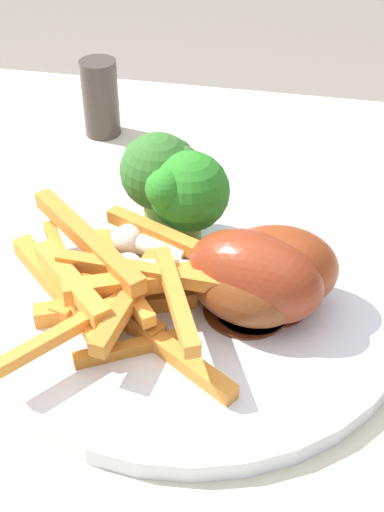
# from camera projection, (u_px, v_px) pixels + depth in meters

# --- Properties ---
(dining_table) EXTENTS (1.23, 0.71, 0.75)m
(dining_table) POSITION_uv_depth(u_px,v_px,m) (96.00, 466.00, 0.45)
(dining_table) COLOR beige
(dining_table) RESTS_ON ground_plane
(dinner_plate) EXTENTS (0.26, 0.26, 0.01)m
(dinner_plate) POSITION_uv_depth(u_px,v_px,m) (192.00, 289.00, 0.42)
(dinner_plate) COLOR silver
(dinner_plate) RESTS_ON dining_table
(broccoli_floret_front) EXTENTS (0.05, 0.05, 0.07)m
(broccoli_floret_front) POSITION_uv_depth(u_px,v_px,m) (161.00, 174.00, 0.42)
(broccoli_floret_front) COLOR #74B85C
(broccoli_floret_front) RESTS_ON dinner_plate
(broccoli_floret_middle) EXTENTS (0.05, 0.05, 0.07)m
(broccoli_floret_middle) POSITION_uv_depth(u_px,v_px,m) (190.00, 193.00, 0.41)
(broccoli_floret_middle) COLOR #93AC4E
(broccoli_floret_middle) RESTS_ON dinner_plate
(carrot_fries_pile) EXTENTS (0.16, 0.15, 0.04)m
(carrot_fries_pile) POSITION_uv_depth(u_px,v_px,m) (112.00, 284.00, 0.39)
(carrot_fries_pile) COLOR orange
(carrot_fries_pile) RESTS_ON dinner_plate
(chicken_drumstick_near) EXTENTS (0.13, 0.06, 0.05)m
(chicken_drumstick_near) POSITION_uv_depth(u_px,v_px,m) (266.00, 269.00, 0.38)
(chicken_drumstick_near) COLOR #62200E
(chicken_drumstick_near) RESTS_ON dinner_plate
(chicken_drumstick_far) EXTENTS (0.12, 0.08, 0.04)m
(chicken_drumstick_far) POSITION_uv_depth(u_px,v_px,m) (241.00, 279.00, 0.38)
(chicken_drumstick_far) COLOR #52220E
(chicken_drumstick_far) RESTS_ON dinner_plate
(chicken_drumstick_extra) EXTENTS (0.13, 0.07, 0.05)m
(chicken_drumstick_extra) POSITION_uv_depth(u_px,v_px,m) (247.00, 275.00, 0.38)
(chicken_drumstick_extra) COLOR #5F1D0F
(chicken_drumstick_extra) RESTS_ON dinner_plate
(pepper_shaker) EXTENTS (0.03, 0.03, 0.06)m
(pepper_shaker) POSITION_uv_depth(u_px,v_px,m) (100.00, 98.00, 0.56)
(pepper_shaker) COLOR #423833
(pepper_shaker) RESTS_ON dining_table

